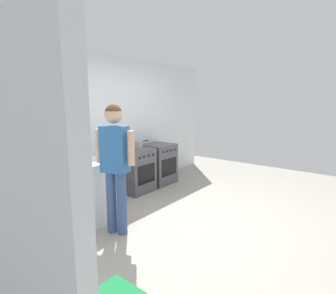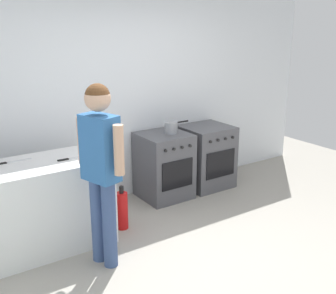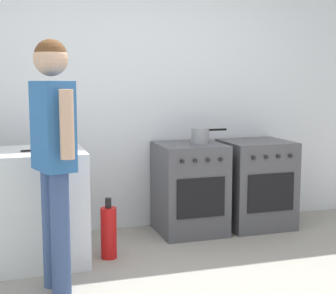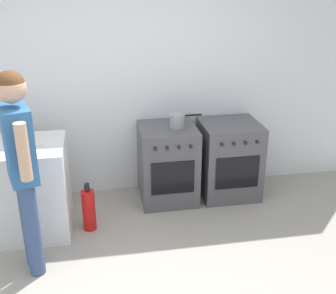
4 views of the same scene
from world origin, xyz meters
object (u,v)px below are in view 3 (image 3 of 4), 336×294
at_px(knife_chef, 40,151).
at_px(person, 53,142).
at_px(oven_right, 256,184).
at_px(pot, 200,136).
at_px(oven_left, 190,188).
at_px(fire_extinguisher, 109,232).

height_order(knife_chef, person, person).
distance_m(oven_right, person, 2.34).
relative_size(pot, knife_chef, 1.12).
bearing_deg(oven_right, knife_chef, -168.15).
distance_m(oven_left, pot, 0.51).
xyz_separation_m(oven_right, knife_chef, (-2.09, -0.44, 0.48)).
distance_m(oven_left, oven_right, 0.70).
bearing_deg(person, oven_right, 26.20).
relative_size(oven_right, pot, 2.45).
height_order(oven_left, person, person).
height_order(pot, knife_chef, pot).
bearing_deg(fire_extinguisher, knife_chef, 175.64).
bearing_deg(pot, oven_left, 167.76).
height_order(oven_right, knife_chef, knife_chef).
bearing_deg(pot, knife_chef, -164.35).
xyz_separation_m(oven_left, pot, (0.10, -0.02, 0.50)).
bearing_deg(person, pot, 34.35).
xyz_separation_m(oven_left, person, (-1.33, -1.00, 0.61)).
xyz_separation_m(pot, fire_extinguisher, (-0.97, -0.46, -0.71)).
bearing_deg(knife_chef, person, -83.98).
bearing_deg(oven_right, pot, -177.98).
xyz_separation_m(pot, person, (-1.43, -0.98, 0.11)).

